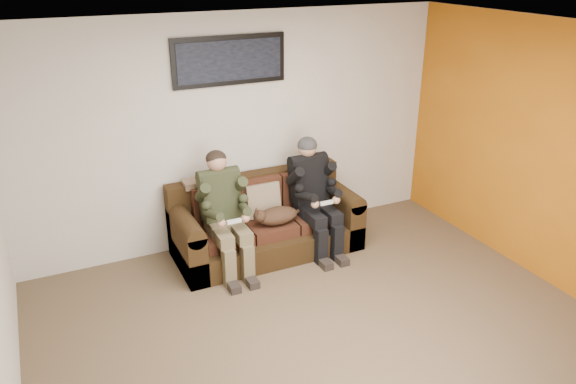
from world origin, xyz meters
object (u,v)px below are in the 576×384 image
person_right (313,189)px  person_left (224,207)px  sofa (264,224)px  cat (276,216)px  framed_poster (230,60)px

person_right → person_left: bearing=-180.0°
sofa → person_right: person_right is taller
sofa → cat: sofa is taller
cat → framed_poster: framed_poster is taller
sofa → person_left: bearing=-162.0°
person_left → cat: (0.57, -0.06, -0.19)m
sofa → person_right: 0.68m
cat → framed_poster: 1.72m
sofa → cat: 0.31m
person_right → sofa: bearing=162.1°
person_right → cat: person_right is taller
person_right → cat: size_ratio=1.94×
person_left → person_right: person_right is taller
person_left → person_right: bearing=0.0°
sofa → cat: (0.04, -0.23, 0.19)m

